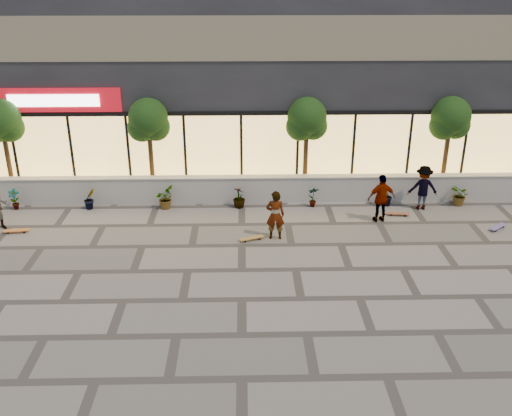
{
  "coord_description": "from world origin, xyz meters",
  "views": [
    {
      "loc": [
        0.08,
        -13.42,
        8.54
      ],
      "look_at": [
        0.47,
        3.35,
        1.3
      ],
      "focal_mm": 40.0,
      "sensor_mm": 36.0,
      "label": 1
    }
  ],
  "objects_px": {
    "tree_east": "(450,121)",
    "skateboard_right_far": "(498,227)",
    "tree_midwest": "(148,122)",
    "skater_right_near": "(381,198)",
    "skateboard_right_near": "(398,214)",
    "tree_mideast": "(307,121)",
    "skateboard_left": "(16,230)",
    "tree_west": "(2,123)",
    "skater_center": "(275,215)",
    "skater_right_far": "(423,188)",
    "skateboard_center": "(252,238)"
  },
  "relations": [
    {
      "from": "tree_west",
      "to": "skater_right_far",
      "type": "relative_size",
      "value": 2.31
    },
    {
      "from": "tree_west",
      "to": "skater_right_near",
      "type": "height_order",
      "value": "tree_west"
    },
    {
      "from": "skater_right_near",
      "to": "tree_east",
      "type": "bearing_deg",
      "value": -149.73
    },
    {
      "from": "skater_center",
      "to": "skateboard_right_near",
      "type": "xyz_separation_m",
      "value": [
        4.61,
        1.75,
        -0.77
      ]
    },
    {
      "from": "tree_mideast",
      "to": "skater_right_far",
      "type": "relative_size",
      "value": 2.31
    },
    {
      "from": "skater_right_near",
      "to": "skateboard_right_far",
      "type": "height_order",
      "value": "skater_right_near"
    },
    {
      "from": "skateboard_center",
      "to": "skateboard_right_far",
      "type": "bearing_deg",
      "value": -16.01
    },
    {
      "from": "skater_right_near",
      "to": "tree_midwest",
      "type": "bearing_deg",
      "value": -27.54
    },
    {
      "from": "tree_west",
      "to": "tree_mideast",
      "type": "xyz_separation_m",
      "value": [
        11.5,
        0.0,
        0.0
      ]
    },
    {
      "from": "skater_right_far",
      "to": "tree_mideast",
      "type": "bearing_deg",
      "value": -16.22
    },
    {
      "from": "skateboard_left",
      "to": "skateboard_right_near",
      "type": "relative_size",
      "value": 1.06
    },
    {
      "from": "tree_east",
      "to": "skater_right_near",
      "type": "height_order",
      "value": "tree_east"
    },
    {
      "from": "tree_mideast",
      "to": "skateboard_left",
      "type": "bearing_deg",
      "value": -162.17
    },
    {
      "from": "skateboard_right_near",
      "to": "tree_west",
      "type": "bearing_deg",
      "value": 179.45
    },
    {
      "from": "skater_center",
      "to": "skateboard_right_near",
      "type": "distance_m",
      "value": 4.99
    },
    {
      "from": "skateboard_right_near",
      "to": "skateboard_right_far",
      "type": "bearing_deg",
      "value": -13.28
    },
    {
      "from": "tree_midwest",
      "to": "skateboard_right_far",
      "type": "xyz_separation_m",
      "value": [
        12.41,
        -3.39,
        -2.9
      ]
    },
    {
      "from": "skateboard_right_far",
      "to": "skateboard_right_near",
      "type": "bearing_deg",
      "value": 120.93
    },
    {
      "from": "tree_midwest",
      "to": "skater_right_near",
      "type": "relative_size",
      "value": 2.23
    },
    {
      "from": "tree_mideast",
      "to": "skateboard_right_near",
      "type": "relative_size",
      "value": 4.74
    },
    {
      "from": "skateboard_right_near",
      "to": "skater_right_far",
      "type": "bearing_deg",
      "value": 39.46
    },
    {
      "from": "skateboard_center",
      "to": "tree_midwest",
      "type": "bearing_deg",
      "value": 112.81
    },
    {
      "from": "tree_west",
      "to": "tree_midwest",
      "type": "relative_size",
      "value": 1.0
    },
    {
      "from": "skater_right_near",
      "to": "skateboard_right_far",
      "type": "bearing_deg",
      "value": 158.72
    },
    {
      "from": "tree_east",
      "to": "skateboard_center",
      "type": "height_order",
      "value": "tree_east"
    },
    {
      "from": "tree_midwest",
      "to": "skateboard_right_near",
      "type": "distance_m",
      "value": 9.91
    },
    {
      "from": "tree_east",
      "to": "skateboard_right_near",
      "type": "distance_m",
      "value": 4.27
    },
    {
      "from": "tree_midwest",
      "to": "skateboard_right_far",
      "type": "height_order",
      "value": "tree_midwest"
    },
    {
      "from": "tree_east",
      "to": "skateboard_right_far",
      "type": "distance_m",
      "value": 4.55
    },
    {
      "from": "skateboard_right_near",
      "to": "skateboard_right_far",
      "type": "height_order",
      "value": "skateboard_right_far"
    },
    {
      "from": "tree_mideast",
      "to": "skateboard_right_near",
      "type": "xyz_separation_m",
      "value": [
        3.23,
        -2.16,
        -2.9
      ]
    },
    {
      "from": "skater_right_far",
      "to": "skateboard_right_far",
      "type": "distance_m",
      "value": 2.95
    },
    {
      "from": "skater_right_near",
      "to": "skateboard_left",
      "type": "height_order",
      "value": "skater_right_near"
    },
    {
      "from": "tree_east",
      "to": "skater_center",
      "type": "distance_m",
      "value": 8.2
    },
    {
      "from": "tree_midwest",
      "to": "skateboard_right_near",
      "type": "height_order",
      "value": "tree_midwest"
    },
    {
      "from": "tree_midwest",
      "to": "skateboard_center",
      "type": "xyz_separation_m",
      "value": [
        3.83,
        -4.06,
        -2.9
      ]
    },
    {
      "from": "skateboard_left",
      "to": "tree_west",
      "type": "bearing_deg",
      "value": 104.24
    },
    {
      "from": "skater_center",
      "to": "tree_west",
      "type": "bearing_deg",
      "value": -19.87
    },
    {
      "from": "skateboard_right_near",
      "to": "tree_mideast",
      "type": "bearing_deg",
      "value": 153.99
    },
    {
      "from": "tree_mideast",
      "to": "skateboard_right_near",
      "type": "bearing_deg",
      "value": -33.81
    },
    {
      "from": "tree_midwest",
      "to": "skater_center",
      "type": "relative_size",
      "value": 2.3
    },
    {
      "from": "skater_right_far",
      "to": "skateboard_center",
      "type": "relative_size",
      "value": 1.96
    },
    {
      "from": "tree_east",
      "to": "skateboard_center",
      "type": "relative_size",
      "value": 4.53
    },
    {
      "from": "skater_right_far",
      "to": "tree_east",
      "type": "bearing_deg",
      "value": -125.72
    },
    {
      "from": "tree_west",
      "to": "skater_right_near",
      "type": "distance_m",
      "value": 14.34
    },
    {
      "from": "tree_mideast",
      "to": "skateboard_left",
      "type": "relative_size",
      "value": 4.46
    },
    {
      "from": "tree_mideast",
      "to": "skateboard_center",
      "type": "xyz_separation_m",
      "value": [
        -2.17,
        -4.06,
        -2.9
      ]
    },
    {
      "from": "tree_west",
      "to": "skater_right_near",
      "type": "xyz_separation_m",
      "value": [
        13.94,
        -2.62,
        -2.11
      ]
    },
    {
      "from": "skater_center",
      "to": "skateboard_right_near",
      "type": "bearing_deg",
      "value": -157.89
    },
    {
      "from": "skateboard_center",
      "to": "skateboard_right_near",
      "type": "bearing_deg",
      "value": -1.1
    }
  ]
}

